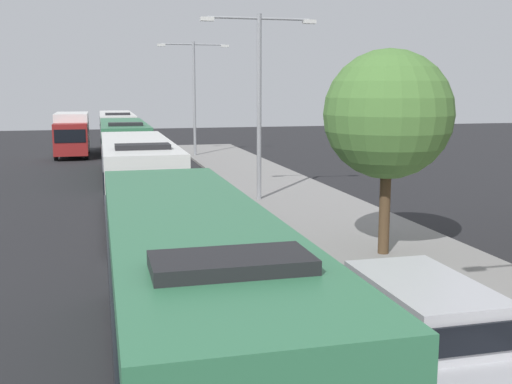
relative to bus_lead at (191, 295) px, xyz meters
name	(u,v)px	position (x,y,z in m)	size (l,w,h in m)	color
bus_lead	(191,295)	(0.00, 0.00, 0.00)	(2.58, 10.83, 3.21)	#33724C
bus_second_in_line	(138,177)	(0.00, 13.78, 0.00)	(2.58, 10.47, 3.21)	silver
bus_middle	(124,146)	(0.00, 26.75, 0.00)	(2.58, 10.93, 3.21)	#33724C
bus_fourth_in_line	(117,131)	(0.00, 40.27, 0.00)	(2.58, 11.92, 3.21)	silver
white_suv	(425,333)	(3.70, -0.94, -0.66)	(1.86, 5.07, 1.90)	#B7B7BC
box_truck_oncoming	(72,133)	(-3.30, 38.27, 0.01)	(2.35, 7.26, 3.15)	maroon
streetlamp_mid	(259,88)	(5.40, 16.57, 3.28)	(5.01, 0.28, 7.94)	gray
streetlamp_far	(194,87)	(5.40, 35.35, 3.38)	(5.11, 0.28, 8.10)	gray
roadside_tree	(388,115)	(6.70, 6.82, 2.55)	(3.72, 3.72, 5.96)	#4C3823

